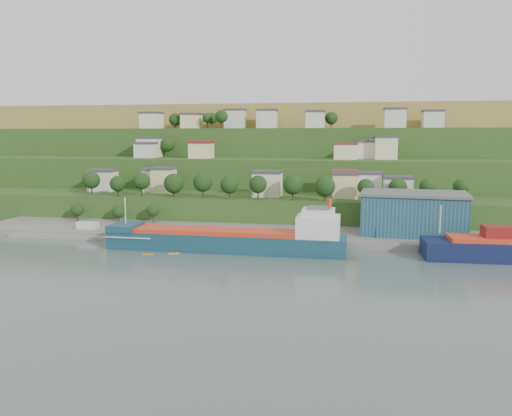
% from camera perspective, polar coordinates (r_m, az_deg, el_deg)
% --- Properties ---
extents(ground, '(500.00, 500.00, 0.00)m').
position_cam_1_polar(ground, '(131.51, -2.75, -5.68)').
color(ground, '#475650').
rests_on(ground, ground).
extents(quay, '(220.00, 26.00, 4.00)m').
position_cam_1_polar(quay, '(155.89, 6.77, -3.51)').
color(quay, slate).
rests_on(quay, ground).
extents(pebble_beach, '(40.00, 18.00, 2.40)m').
position_cam_1_polar(pebble_beach, '(171.51, -19.28, -2.84)').
color(pebble_beach, slate).
rests_on(pebble_beach, ground).
extents(hillside, '(360.00, 211.02, 96.00)m').
position_cam_1_polar(hillside, '(296.14, 4.52, 2.14)').
color(hillside, '#284719').
rests_on(hillside, ground).
extents(cargo_ship_near, '(66.55, 11.17, 17.08)m').
position_cam_1_polar(cargo_ship_near, '(138.75, -2.63, -3.78)').
color(cargo_ship_near, '#133647').
rests_on(cargo_ship_near, ground).
extents(warehouse, '(32.76, 22.04, 12.80)m').
position_cam_1_polar(warehouse, '(158.48, 17.51, -0.55)').
color(warehouse, navy).
rests_on(warehouse, quay).
extents(caravan, '(6.66, 2.95, 3.07)m').
position_cam_1_polar(caravan, '(169.15, -18.69, -2.02)').
color(caravan, silver).
rests_on(caravan, pebble_beach).
extents(dinghy, '(3.84, 1.93, 0.73)m').
position_cam_1_polar(dinghy, '(165.69, -17.91, -2.60)').
color(dinghy, silver).
rests_on(dinghy, pebble_beach).
extents(kayak_orange, '(2.94, 1.58, 0.74)m').
position_cam_1_polar(kayak_orange, '(137.89, -12.23, -5.11)').
color(kayak_orange, orange).
rests_on(kayak_orange, ground).
extents(kayak_yellow, '(2.84, 1.51, 0.71)m').
position_cam_1_polar(kayak_yellow, '(137.33, -9.35, -5.09)').
color(kayak_yellow, gold).
rests_on(kayak_yellow, ground).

